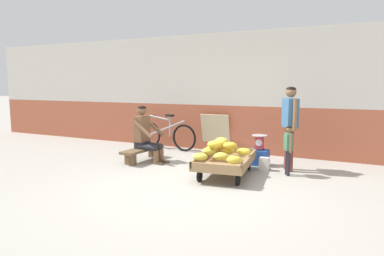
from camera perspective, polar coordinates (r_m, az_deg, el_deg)
name	(u,v)px	position (r m, az deg, el deg)	size (l,w,h in m)	color
ground_plane	(191,188)	(5.17, -0.24, -10.23)	(80.00, 80.00, 0.00)	#A39E93
back_wall	(248,93)	(7.77, 9.54, 5.92)	(16.00, 0.30, 2.75)	#A35138
banana_cart	(226,162)	(5.83, 5.80, -5.76)	(0.99, 1.52, 0.36)	#99754C
banana_pile	(222,149)	(5.77, 5.12, -3.61)	(0.95, 1.36, 0.27)	yellow
low_bench	(143,151)	(6.96, -8.43, -3.98)	(0.38, 1.12, 0.27)	brown
vendor_seated	(146,134)	(6.84, -7.91, -1.03)	(0.70, 0.50, 1.14)	brown
plastic_crate	(259,157)	(6.69, 11.39, -4.94)	(0.36, 0.28, 0.30)	#234CA8
weighing_scale	(259,142)	(6.63, 11.45, -2.39)	(0.30, 0.30, 0.29)	#28282D
bicycle_near_left	(166,135)	(8.13, -4.41, -1.16)	(1.66, 0.48, 0.86)	black
sign_board	(216,133)	(7.89, 4.05, -0.79)	(0.70, 0.23, 0.88)	#C6B289
customer_adult	(290,119)	(6.27, 16.40, 1.50)	(0.34, 0.43, 1.53)	brown
customer_child	(288,145)	(5.98, 16.14, -2.84)	(0.18, 0.25, 0.86)	#232328
shopping_bag	(264,164)	(6.31, 12.25, -6.00)	(0.18, 0.12, 0.24)	silver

